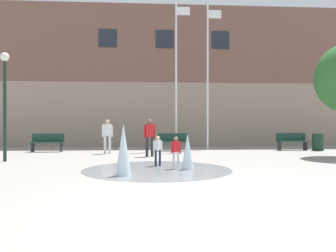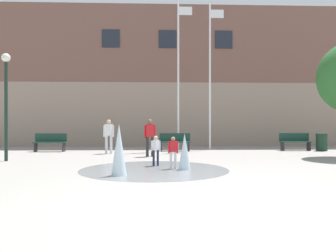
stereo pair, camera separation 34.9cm
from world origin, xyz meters
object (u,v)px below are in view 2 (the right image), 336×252
object	(u,v)px
child_with_pink_shirt	(156,148)
flagpole_right	(210,71)
flagpole_left	(179,70)
park_bench_far_left	(50,142)
child_running	(173,150)
adult_near_bench	(150,135)
lamp_post_left_lane	(6,91)
park_bench_under_right_flagpole	(175,142)
trash_can	(322,142)
adult_in_red	(109,134)
park_bench_far_right	(295,141)

from	to	relation	value
child_with_pink_shirt	flagpole_right	xyz separation A→B (m)	(2.98, 6.96, 3.68)
child_with_pink_shirt	flagpole_left	xyz separation A→B (m)	(1.25, 6.96, 3.75)
park_bench_far_left	child_running	size ratio (longest dim) A/B	1.62
child_with_pink_shirt	adult_near_bench	size ratio (longest dim) A/B	0.62
lamp_post_left_lane	park_bench_far_left	bearing A→B (deg)	86.67
park_bench_far_left	lamp_post_left_lane	size ratio (longest dim) A/B	0.40
park_bench_under_right_flagpole	trash_can	bearing A→B (deg)	-1.99
child_with_pink_shirt	adult_near_bench	distance (m)	3.21
park_bench_far_left	adult_near_bench	xyz separation A→B (m)	(5.07, -2.75, 0.45)
park_bench_under_right_flagpole	flagpole_left	size ratio (longest dim) A/B	0.20
park_bench_far_left	adult_near_bench	size ratio (longest dim) A/B	1.01
adult_in_red	lamp_post_left_lane	xyz separation A→B (m)	(-3.37, -3.03, 1.67)
park_bench_under_right_flagpole	child_with_pink_shirt	xyz separation A→B (m)	(-0.99, -6.11, 0.10)
park_bench_far_left	child_with_pink_shirt	world-z (taller)	child_with_pink_shirt
park_bench_far_left	trash_can	bearing A→B (deg)	-0.37
flagpole_left	trash_can	size ratio (longest dim) A/B	9.06
adult_in_red	park_bench_under_right_flagpole	bearing A→B (deg)	55.26
flagpole_left	park_bench_far_left	bearing A→B (deg)	-171.14
park_bench_far_right	flagpole_right	size ratio (longest dim) A/B	0.20
park_bench_far_right	lamp_post_left_lane	bearing A→B (deg)	-160.62
flagpole_right	park_bench_far_left	bearing A→B (deg)	-172.96
adult_near_bench	trash_can	distance (m)	9.23
lamp_post_left_lane	flagpole_right	bearing A→B (deg)	31.90
park_bench_far_left	park_bench_far_right	xyz separation A→B (m)	(12.64, 0.24, 0.00)
child_running	adult_in_red	bearing A→B (deg)	94.68
flagpole_left	flagpole_right	xyz separation A→B (m)	(1.73, 0.00, -0.07)
child_running	lamp_post_left_lane	size ratio (longest dim) A/B	0.25
park_bench_under_right_flagpole	flagpole_right	xyz separation A→B (m)	(1.99, 0.85, 3.78)
child_running	park_bench_far_left	bearing A→B (deg)	109.11
flagpole_left	lamp_post_left_lane	size ratio (longest dim) A/B	2.04
child_with_pink_shirt	flagpole_right	world-z (taller)	flagpole_right
child_with_pink_shirt	flagpole_right	distance (m)	8.42
child_running	flagpole_right	xyz separation A→B (m)	(2.45, 7.71, 3.68)
child_with_pink_shirt	adult_near_bench	world-z (taller)	adult_near_bench
flagpole_right	trash_can	distance (m)	6.86
trash_can	park_bench_under_right_flagpole	bearing A→B (deg)	178.01
park_bench_far_left	child_running	distance (m)	8.89
adult_near_bench	flagpole_left	xyz separation A→B (m)	(1.50, 3.78, 3.39)
park_bench_under_right_flagpole	lamp_post_left_lane	world-z (taller)	lamp_post_left_lane
adult_in_red	adult_near_bench	xyz separation A→B (m)	(1.96, -1.49, 0.00)
adult_in_red	trash_can	size ratio (longest dim) A/B	1.77
child_running	trash_can	bearing A→B (deg)	17.29
child_running	adult_near_bench	bearing A→B (deg)	79.13
trash_can	child_with_pink_shirt	bearing A→B (deg)	-145.71
park_bench_far_right	park_bench_far_left	bearing A→B (deg)	-178.93
park_bench_far_left	flagpole_left	size ratio (longest dim) A/B	0.20
trash_can	child_running	bearing A→B (deg)	-140.63
park_bench_under_right_flagpole	lamp_post_left_lane	xyz separation A→B (m)	(-6.56, -4.47, 2.13)
child_running	flagpole_right	size ratio (longest dim) A/B	0.12
child_running	lamp_post_left_lane	distance (m)	6.86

